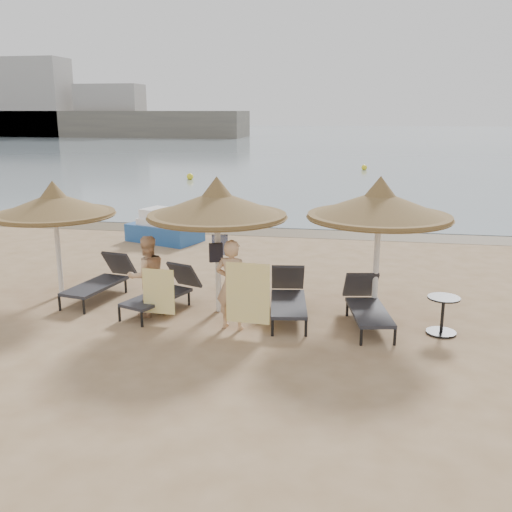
{
  "coord_description": "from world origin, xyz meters",
  "views": [
    {
      "loc": [
        2.62,
        -9.53,
        4.03
      ],
      "look_at": [
        0.69,
        1.2,
        1.25
      ],
      "focal_mm": 40.0,
      "sensor_mm": 36.0,
      "label": 1
    }
  ],
  "objects_px": {
    "lounger_near_left": "(165,291)",
    "lounger_near_right": "(288,296)",
    "lounger_far_right": "(367,304)",
    "person_left": "(147,270)",
    "pedal_boat": "(164,229)",
    "palapa_left": "(54,205)",
    "palapa_right": "(379,205)",
    "palapa_center": "(217,205)",
    "side_table": "(442,316)",
    "lounger_far_left": "(103,279)",
    "person_right": "(232,278)"
  },
  "relations": [
    {
      "from": "lounger_near_left",
      "to": "lounger_near_right",
      "type": "bearing_deg",
      "value": 22.0
    },
    {
      "from": "lounger_far_right",
      "to": "person_left",
      "type": "xyz_separation_m",
      "value": [
        -4.34,
        -0.29,
        0.56
      ]
    },
    {
      "from": "pedal_boat",
      "to": "lounger_far_right",
      "type": "bearing_deg",
      "value": -24.96
    },
    {
      "from": "palapa_left",
      "to": "lounger_near_left",
      "type": "bearing_deg",
      "value": -9.63
    },
    {
      "from": "lounger_near_left",
      "to": "palapa_right",
      "type": "bearing_deg",
      "value": 26.74
    },
    {
      "from": "palapa_left",
      "to": "person_left",
      "type": "relative_size",
      "value": 1.37
    },
    {
      "from": "palapa_right",
      "to": "palapa_center",
      "type": "bearing_deg",
      "value": -173.34
    },
    {
      "from": "palapa_center",
      "to": "person_left",
      "type": "relative_size",
      "value": 1.48
    },
    {
      "from": "palapa_right",
      "to": "person_left",
      "type": "distance_m",
      "value": 4.76
    },
    {
      "from": "side_table",
      "to": "palapa_left",
      "type": "bearing_deg",
      "value": 173.98
    },
    {
      "from": "lounger_far_left",
      "to": "lounger_far_right",
      "type": "xyz_separation_m",
      "value": [
        5.76,
        -0.64,
        -0.01
      ]
    },
    {
      "from": "palapa_right",
      "to": "lounger_near_left",
      "type": "height_order",
      "value": "palapa_right"
    },
    {
      "from": "lounger_far_left",
      "to": "person_left",
      "type": "distance_m",
      "value": 1.78
    },
    {
      "from": "lounger_near_right",
      "to": "lounger_far_right",
      "type": "height_order",
      "value": "lounger_near_right"
    },
    {
      "from": "lounger_near_left",
      "to": "person_right",
      "type": "relative_size",
      "value": 1.02
    },
    {
      "from": "palapa_center",
      "to": "palapa_right",
      "type": "height_order",
      "value": "palapa_right"
    },
    {
      "from": "lounger_far_right",
      "to": "person_left",
      "type": "height_order",
      "value": "person_left"
    },
    {
      "from": "palapa_left",
      "to": "side_table",
      "type": "xyz_separation_m",
      "value": [
        8.11,
        -0.86,
        -1.72
      ]
    },
    {
      "from": "palapa_left",
      "to": "lounger_far_right",
      "type": "relative_size",
      "value": 1.26
    },
    {
      "from": "palapa_center",
      "to": "side_table",
      "type": "relative_size",
      "value": 3.94
    },
    {
      "from": "palapa_left",
      "to": "palapa_right",
      "type": "bearing_deg",
      "value": -0.1
    },
    {
      "from": "lounger_near_left",
      "to": "palapa_left",
      "type": "bearing_deg",
      "value": -168.59
    },
    {
      "from": "lounger_near_left",
      "to": "lounger_near_right",
      "type": "height_order",
      "value": "lounger_near_right"
    },
    {
      "from": "lounger_near_right",
      "to": "palapa_center",
      "type": "bearing_deg",
      "value": 171.33
    },
    {
      "from": "lounger_near_left",
      "to": "pedal_boat",
      "type": "height_order",
      "value": "pedal_boat"
    },
    {
      "from": "palapa_right",
      "to": "person_left",
      "type": "bearing_deg",
      "value": -169.29
    },
    {
      "from": "palapa_right",
      "to": "lounger_near_right",
      "type": "relative_size",
      "value": 1.34
    },
    {
      "from": "lounger_near_left",
      "to": "lounger_far_right",
      "type": "height_order",
      "value": "lounger_far_right"
    },
    {
      "from": "palapa_left",
      "to": "palapa_right",
      "type": "xyz_separation_m",
      "value": [
        6.89,
        -0.01,
        0.19
      ]
    },
    {
      "from": "side_table",
      "to": "palapa_right",
      "type": "bearing_deg",
      "value": 145.29
    },
    {
      "from": "lounger_far_right",
      "to": "palapa_center",
      "type": "bearing_deg",
      "value": 165.45
    },
    {
      "from": "palapa_left",
      "to": "pedal_boat",
      "type": "height_order",
      "value": "palapa_left"
    },
    {
      "from": "palapa_center",
      "to": "lounger_near_right",
      "type": "xyz_separation_m",
      "value": [
        1.45,
        -0.02,
        -1.81
      ]
    },
    {
      "from": "palapa_left",
      "to": "lounger_far_left",
      "type": "xyz_separation_m",
      "value": [
        0.97,
        0.07,
        -1.65
      ]
    },
    {
      "from": "side_table",
      "to": "lounger_near_left",
      "type": "bearing_deg",
      "value": 175.7
    },
    {
      "from": "side_table",
      "to": "palapa_center",
      "type": "bearing_deg",
      "value": 173.83
    },
    {
      "from": "lounger_near_left",
      "to": "person_right",
      "type": "height_order",
      "value": "person_right"
    },
    {
      "from": "palapa_center",
      "to": "palapa_right",
      "type": "bearing_deg",
      "value": 6.66
    },
    {
      "from": "lounger_far_right",
      "to": "side_table",
      "type": "xyz_separation_m",
      "value": [
        1.38,
        -0.28,
        -0.06
      ]
    },
    {
      "from": "person_right",
      "to": "lounger_far_right",
      "type": "bearing_deg",
      "value": -157.04
    },
    {
      "from": "lounger_near_left",
      "to": "lounger_far_right",
      "type": "distance_m",
      "value": 4.13
    },
    {
      "from": "palapa_left",
      "to": "palapa_center",
      "type": "relative_size",
      "value": 0.93
    },
    {
      "from": "person_left",
      "to": "pedal_boat",
      "type": "height_order",
      "value": "person_left"
    },
    {
      "from": "lounger_far_left",
      "to": "lounger_far_right",
      "type": "bearing_deg",
      "value": 4.24
    },
    {
      "from": "palapa_center",
      "to": "person_left",
      "type": "bearing_deg",
      "value": -160.21
    },
    {
      "from": "lounger_far_right",
      "to": "pedal_boat",
      "type": "bearing_deg",
      "value": 124.24
    },
    {
      "from": "lounger_far_right",
      "to": "side_table",
      "type": "distance_m",
      "value": 1.41
    },
    {
      "from": "lounger_far_left",
      "to": "lounger_near_right",
      "type": "height_order",
      "value": "lounger_near_right"
    },
    {
      "from": "palapa_left",
      "to": "lounger_near_left",
      "type": "distance_m",
      "value": 3.12
    },
    {
      "from": "lounger_near_right",
      "to": "lounger_far_right",
      "type": "relative_size",
      "value": 1.02
    }
  ]
}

